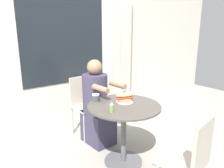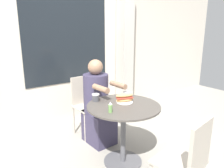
% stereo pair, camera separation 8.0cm
% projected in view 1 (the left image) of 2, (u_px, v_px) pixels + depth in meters
% --- Properties ---
extents(ground_plane, '(8.00, 8.00, 0.00)m').
position_uv_depth(ground_plane, '(123.00, 161.00, 2.65)').
color(ground_plane, gray).
extents(storefront_wall, '(8.00, 0.09, 2.80)m').
position_uv_depth(storefront_wall, '(60.00, 38.00, 3.53)').
color(storefront_wall, beige).
rests_on(storefront_wall, ground_plane).
extents(lattice_pillar, '(0.24, 0.24, 2.40)m').
position_uv_depth(lattice_pillar, '(122.00, 48.00, 4.13)').
color(lattice_pillar, '#B2ADA3').
rests_on(lattice_pillar, ground_plane).
extents(cafe_table, '(0.83, 0.83, 0.73)m').
position_uv_depth(cafe_table, '(124.00, 120.00, 2.51)').
color(cafe_table, '#47423D').
rests_on(cafe_table, ground_plane).
extents(diner_chair, '(0.40, 0.40, 0.87)m').
position_uv_depth(diner_chair, '(84.00, 100.00, 3.26)').
color(diner_chair, '#ADA393').
rests_on(diner_chair, ground_plane).
extents(seated_diner, '(0.36, 0.62, 1.17)m').
position_uv_depth(seated_diner, '(97.00, 108.00, 3.00)').
color(seated_diner, '#38334C').
rests_on(seated_diner, ground_plane).
extents(empty_chair_across, '(0.44, 0.44, 0.87)m').
position_uv_depth(empty_chair_across, '(191.00, 157.00, 1.84)').
color(empty_chair_across, '#ADA393').
rests_on(empty_chair_across, ground_plane).
extents(sandwich_on_plate, '(0.22, 0.19, 0.11)m').
position_uv_depth(sandwich_on_plate, '(125.00, 98.00, 2.55)').
color(sandwich_on_plate, white).
rests_on(sandwich_on_plate, cafe_table).
extents(drink_cup, '(0.09, 0.09, 0.09)m').
position_uv_depth(drink_cup, '(96.00, 98.00, 2.58)').
color(drink_cup, '#424247').
rests_on(drink_cup, cafe_table).
extents(napkin_box, '(0.10, 0.10, 0.06)m').
position_uv_depth(napkin_box, '(127.00, 94.00, 2.77)').
color(napkin_box, silver).
rests_on(napkin_box, cafe_table).
extents(condiment_bottle, '(0.04, 0.04, 0.11)m').
position_uv_depth(condiment_bottle, '(112.00, 108.00, 2.24)').
color(condiment_bottle, '#66934C').
rests_on(condiment_bottle, cafe_table).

